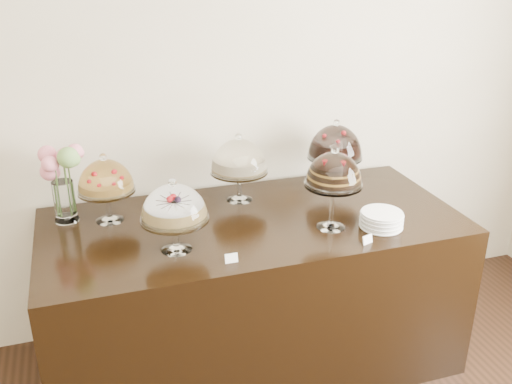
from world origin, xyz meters
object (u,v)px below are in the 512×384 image
object	(u,v)px
cake_stand_fruit_tart	(105,179)
flower_vase	(62,174)
display_counter	(253,292)
cake_stand_dark_choco	(335,144)
cake_stand_choco_layer	(334,173)
plate_stack	(381,220)
cake_stand_sugar_sponge	(174,206)
cake_stand_cheesecake	(239,159)

from	to	relation	value
cake_stand_fruit_tart	flower_vase	bearing A→B (deg)	159.99
display_counter	cake_stand_dark_choco	distance (m)	0.97
cake_stand_choco_layer	flower_vase	size ratio (longest dim) A/B	1.04
plate_stack	cake_stand_sugar_sponge	bearing A→B (deg)	175.26
display_counter	plate_stack	distance (m)	0.83
cake_stand_choco_layer	cake_stand_fruit_tart	distance (m)	1.16
cake_stand_sugar_sponge	flower_vase	world-z (taller)	flower_vase
flower_vase	plate_stack	distance (m)	1.65
cake_stand_choco_layer	cake_stand_fruit_tart	xyz separation A→B (m)	(-1.08, 0.43, -0.07)
cake_stand_choco_layer	cake_stand_dark_choco	bearing A→B (deg)	63.98
cake_stand_cheesecake	flower_vase	size ratio (longest dim) A/B	0.93
cake_stand_sugar_sponge	plate_stack	world-z (taller)	cake_stand_sugar_sponge
cake_stand_dark_choco	cake_stand_choco_layer	bearing A→B (deg)	-116.02
cake_stand_cheesecake	cake_stand_fruit_tart	xyz separation A→B (m)	(-0.73, -0.05, -0.01)
cake_stand_dark_choco	cake_stand_sugar_sponge	bearing A→B (deg)	-155.27
display_counter	cake_stand_cheesecake	xyz separation A→B (m)	(0.00, 0.27, 0.70)
cake_stand_sugar_sponge	plate_stack	bearing A→B (deg)	-4.74
flower_vase	plate_stack	xyz separation A→B (m)	(1.53, -0.59, -0.22)
cake_stand_cheesecake	flower_vase	world-z (taller)	flower_vase
display_counter	cake_stand_sugar_sponge	bearing A→B (deg)	-156.24
cake_stand_fruit_tart	plate_stack	world-z (taller)	cake_stand_fruit_tart
display_counter	plate_stack	bearing A→B (deg)	-25.16
cake_stand_fruit_tart	flower_vase	distance (m)	0.23
cake_stand_choco_layer	plate_stack	distance (m)	0.36
cake_stand_dark_choco	cake_stand_fruit_tart	xyz separation A→B (m)	(-1.31, -0.05, -0.03)
display_counter	cake_stand_choco_layer	size ratio (longest dim) A/B	5.02
cake_stand_choco_layer	cake_stand_cheesecake	distance (m)	0.59
cake_stand_sugar_sponge	plate_stack	size ratio (longest dim) A/B	1.70
display_counter	cake_stand_cheesecake	world-z (taller)	cake_stand_cheesecake
cake_stand_cheesecake	plate_stack	distance (m)	0.84
cake_stand_dark_choco	plate_stack	xyz separation A→B (m)	(0.01, -0.56, -0.23)
cake_stand_sugar_sponge	cake_stand_dark_choco	bearing A→B (deg)	24.73
cake_stand_sugar_sponge	cake_stand_cheesecake	bearing A→B (deg)	46.36
display_counter	cake_stand_choco_layer	world-z (taller)	cake_stand_choco_layer
flower_vase	plate_stack	size ratio (longest dim) A/B	1.96
display_counter	cake_stand_sugar_sponge	world-z (taller)	cake_stand_sugar_sponge
cake_stand_sugar_sponge	cake_stand_cheesecake	world-z (taller)	cake_stand_cheesecake
cake_stand_cheesecake	cake_stand_dark_choco	distance (m)	0.59
cake_stand_cheesecake	plate_stack	world-z (taller)	cake_stand_cheesecake
cake_stand_choco_layer	plate_stack	size ratio (longest dim) A/B	2.04
cake_stand_sugar_sponge	cake_stand_dark_choco	size ratio (longest dim) A/B	0.87
display_counter	cake_stand_sugar_sponge	size ratio (longest dim) A/B	6.03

